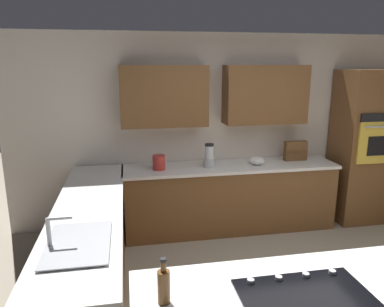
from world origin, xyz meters
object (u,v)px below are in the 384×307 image
(cooktop, at_px, (310,301))
(mixing_bowl, at_px, (257,160))
(sink_unit, at_px, (77,243))
(oil_bottle, at_px, (164,285))
(spice_rack, at_px, (295,151))
(blender, at_px, (209,157))
(wall_oven, at_px, (365,147))
(kettle, at_px, (159,162))

(cooktop, distance_m, mixing_bowl, 2.88)
(sink_unit, height_order, oil_bottle, oil_bottle)
(sink_unit, height_order, spice_rack, spice_rack)
(cooktop, xyz_separation_m, blender, (-0.06, -2.79, 0.12))
(wall_oven, distance_m, spice_rack, 1.00)
(blender, bearing_deg, sink_unit, 52.50)
(kettle, bearing_deg, blender, 180.00)
(kettle, bearing_deg, sink_unit, 67.31)
(blender, bearing_deg, spice_rack, -174.50)
(mixing_bowl, distance_m, oil_bottle, 3.05)
(mixing_bowl, bearing_deg, wall_oven, -178.69)
(oil_bottle, bearing_deg, spice_rack, -127.50)
(wall_oven, height_order, mixing_bowl, wall_oven)
(kettle, height_order, oil_bottle, oil_bottle)
(cooktop, bearing_deg, wall_oven, -129.34)
(wall_oven, xyz_separation_m, cooktop, (2.31, 2.82, -0.16))
(blender, bearing_deg, mixing_bowl, 180.00)
(cooktop, relative_size, mixing_bowl, 3.78)
(sink_unit, height_order, cooktop, sink_unit)
(wall_oven, relative_size, spice_rack, 6.81)
(oil_bottle, bearing_deg, sink_unit, -54.36)
(spice_rack, distance_m, oil_bottle, 3.48)
(wall_oven, relative_size, oil_bottle, 7.76)
(mixing_bowl, height_order, oil_bottle, oil_bottle)
(kettle, bearing_deg, mixing_bowl, 180.00)
(cooktop, bearing_deg, oil_bottle, -10.31)
(sink_unit, xyz_separation_m, blender, (-1.43, -1.86, 0.11))
(kettle, bearing_deg, oil_bottle, 85.25)
(blender, relative_size, mixing_bowl, 1.53)
(cooktop, distance_m, blender, 2.79)
(sink_unit, bearing_deg, spice_rack, -143.50)
(wall_oven, relative_size, blender, 6.92)
(sink_unit, relative_size, oil_bottle, 2.55)
(spice_rack, distance_m, kettle, 1.90)
(cooktop, bearing_deg, mixing_bowl, -104.38)
(cooktop, height_order, blender, blender)
(mixing_bowl, bearing_deg, kettle, 0.00)
(wall_oven, relative_size, kettle, 11.40)
(blender, bearing_deg, oil_bottle, 71.79)
(cooktop, relative_size, oil_bottle, 2.77)
(sink_unit, distance_m, spice_rack, 3.33)
(sink_unit, distance_m, oil_bottle, 0.96)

